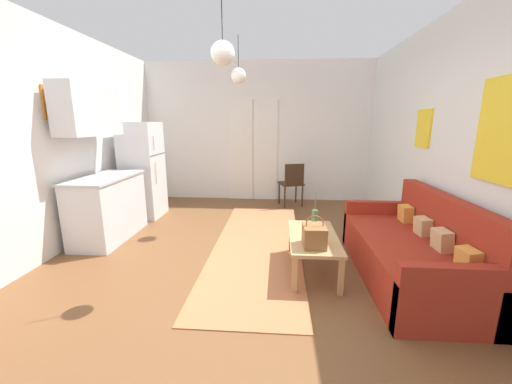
{
  "coord_description": "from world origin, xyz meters",
  "views": [
    {
      "loc": [
        0.46,
        -3.0,
        1.62
      ],
      "look_at": [
        0.16,
        0.89,
        0.72
      ],
      "focal_mm": 21.34,
      "sensor_mm": 36.0,
      "label": 1
    }
  ],
  "objects_px": {
    "bamboo_vase": "(315,218)",
    "accent_chair": "(292,182)",
    "refrigerator": "(143,170)",
    "pendant_lamp_far": "(239,76)",
    "coffee_table": "(313,240)",
    "pendant_lamp_near": "(223,53)",
    "handbag": "(314,236)",
    "couch": "(414,254)"
  },
  "relations": [
    {
      "from": "handbag",
      "to": "pendant_lamp_far",
      "type": "distance_m",
      "value": 2.62
    },
    {
      "from": "bamboo_vase",
      "to": "coffee_table",
      "type": "bearing_deg",
      "value": -98.13
    },
    {
      "from": "handbag",
      "to": "accent_chair",
      "type": "height_order",
      "value": "accent_chair"
    },
    {
      "from": "couch",
      "to": "pendant_lamp_near",
      "type": "distance_m",
      "value": 2.75
    },
    {
      "from": "handbag",
      "to": "refrigerator",
      "type": "bearing_deg",
      "value": 141.8
    },
    {
      "from": "couch",
      "to": "coffee_table",
      "type": "bearing_deg",
      "value": 174.26
    },
    {
      "from": "couch",
      "to": "refrigerator",
      "type": "distance_m",
      "value": 4.26
    },
    {
      "from": "bamboo_vase",
      "to": "refrigerator",
      "type": "bearing_deg",
      "value": 151.29
    },
    {
      "from": "bamboo_vase",
      "to": "pendant_lamp_near",
      "type": "relative_size",
      "value": 0.6
    },
    {
      "from": "couch",
      "to": "bamboo_vase",
      "type": "height_order",
      "value": "couch"
    },
    {
      "from": "refrigerator",
      "to": "pendant_lamp_near",
      "type": "xyz_separation_m",
      "value": [
        1.81,
        -2.12,
        1.41
      ]
    },
    {
      "from": "refrigerator",
      "to": "accent_chair",
      "type": "relative_size",
      "value": 1.91
    },
    {
      "from": "coffee_table",
      "to": "accent_chair",
      "type": "bearing_deg",
      "value": 92.76
    },
    {
      "from": "bamboo_vase",
      "to": "refrigerator",
      "type": "xyz_separation_m",
      "value": [
        -2.76,
        1.51,
        0.3
      ]
    },
    {
      "from": "bamboo_vase",
      "to": "pendant_lamp_far",
      "type": "xyz_separation_m",
      "value": [
        -1.03,
        1.1,
        1.76
      ]
    },
    {
      "from": "refrigerator",
      "to": "pendant_lamp_near",
      "type": "distance_m",
      "value": 3.13
    },
    {
      "from": "handbag",
      "to": "pendant_lamp_near",
      "type": "distance_m",
      "value": 1.91
    },
    {
      "from": "bamboo_vase",
      "to": "pendant_lamp_near",
      "type": "distance_m",
      "value": 2.05
    },
    {
      "from": "bamboo_vase",
      "to": "accent_chair",
      "type": "height_order",
      "value": "accent_chair"
    },
    {
      "from": "handbag",
      "to": "accent_chair",
      "type": "distance_m",
      "value": 2.95
    },
    {
      "from": "handbag",
      "to": "pendant_lamp_far",
      "type": "relative_size",
      "value": 0.49
    },
    {
      "from": "couch",
      "to": "pendant_lamp_far",
      "type": "xyz_separation_m",
      "value": [
        -2.02,
        1.52,
        1.99
      ]
    },
    {
      "from": "coffee_table",
      "to": "couch",
      "type": "bearing_deg",
      "value": -5.74
    },
    {
      "from": "coffee_table",
      "to": "handbag",
      "type": "bearing_deg",
      "value": -95.14
    },
    {
      "from": "coffee_table",
      "to": "accent_chair",
      "type": "height_order",
      "value": "accent_chair"
    },
    {
      "from": "accent_chair",
      "to": "pendant_lamp_far",
      "type": "distance_m",
      "value": 2.34
    },
    {
      "from": "bamboo_vase",
      "to": "pendant_lamp_far",
      "type": "distance_m",
      "value": 2.31
    },
    {
      "from": "bamboo_vase",
      "to": "couch",
      "type": "bearing_deg",
      "value": -23.39
    },
    {
      "from": "refrigerator",
      "to": "pendant_lamp_near",
      "type": "height_order",
      "value": "pendant_lamp_near"
    },
    {
      "from": "handbag",
      "to": "pendant_lamp_near",
      "type": "height_order",
      "value": "pendant_lamp_near"
    },
    {
      "from": "refrigerator",
      "to": "pendant_lamp_far",
      "type": "distance_m",
      "value": 2.3
    },
    {
      "from": "bamboo_vase",
      "to": "accent_chair",
      "type": "distance_m",
      "value": 2.35
    },
    {
      "from": "couch",
      "to": "handbag",
      "type": "bearing_deg",
      "value": -170.58
    },
    {
      "from": "coffee_table",
      "to": "accent_chair",
      "type": "distance_m",
      "value": 2.67
    },
    {
      "from": "couch",
      "to": "accent_chair",
      "type": "bearing_deg",
      "value": 112.82
    },
    {
      "from": "bamboo_vase",
      "to": "handbag",
      "type": "height_order",
      "value": "bamboo_vase"
    },
    {
      "from": "accent_chair",
      "to": "pendant_lamp_near",
      "type": "xyz_separation_m",
      "value": [
        -0.78,
        -2.95,
        1.73
      ]
    },
    {
      "from": "handbag",
      "to": "refrigerator",
      "type": "xyz_separation_m",
      "value": [
        -2.69,
        2.12,
        0.29
      ]
    },
    {
      "from": "pendant_lamp_far",
      "to": "accent_chair",
      "type": "bearing_deg",
      "value": 55.41
    },
    {
      "from": "pendant_lamp_near",
      "to": "bamboo_vase",
      "type": "bearing_deg",
      "value": 32.62
    },
    {
      "from": "coffee_table",
      "to": "pendant_lamp_near",
      "type": "xyz_separation_m",
      "value": [
        -0.9,
        -0.28,
        1.86
      ]
    },
    {
      "from": "couch",
      "to": "bamboo_vase",
      "type": "bearing_deg",
      "value": 156.61
    }
  ]
}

